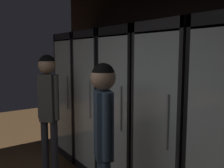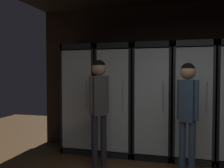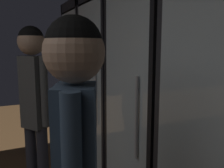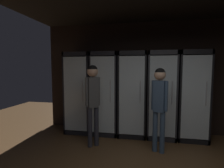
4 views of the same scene
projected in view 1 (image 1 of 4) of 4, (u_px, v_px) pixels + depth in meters
The scene contains 7 objects.
wall_back at pixel (198, 83), 2.75m from camera, with size 6.00×0.06×2.80m, color black.
cooler_far_left at pixel (83, 96), 4.25m from camera, with size 0.65×0.66×2.03m.
cooler_left at pixel (105, 103), 3.70m from camera, with size 0.65×0.66×2.03m.
cooler_center at pixel (135, 112), 3.16m from camera, with size 0.65×0.66×2.03m.
cooler_right at pixel (178, 124), 2.61m from camera, with size 0.65×0.66×2.03m.
shopper_near at pixel (103, 130), 2.19m from camera, with size 0.30×0.22×1.64m.
shopper_far at pixel (48, 101), 3.27m from camera, with size 0.27×0.24×1.70m.
Camera 1 is at (1.68, 0.67, 1.73)m, focal length 40.28 mm.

